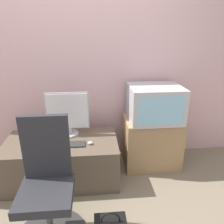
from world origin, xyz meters
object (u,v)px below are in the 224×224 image
Objects in this scene: crt_tv at (155,103)px; keyboard at (67,145)px; main_monitor at (68,114)px; mouse at (90,143)px; office_chair at (48,195)px.

keyboard is at bearing -163.72° from crt_tv.
mouse is at bearing -47.03° from main_monitor.
main_monitor reaches higher than keyboard.
office_chair is at bearing -117.44° from mouse.
crt_tv is (0.99, 0.29, 0.33)m from keyboard.
crt_tv reaches higher than mouse.
crt_tv is (0.99, 0.04, 0.09)m from main_monitor.
office_chair is at bearing -97.76° from keyboard.
main_monitor is 0.35m from keyboard.
main_monitor is 0.99m from crt_tv.
mouse is (0.24, -0.01, 0.01)m from keyboard.
crt_tv reaches higher than main_monitor.
office_chair reaches higher than keyboard.
crt_tv is 1.48m from office_chair.
crt_tv is (0.75, 0.29, 0.32)m from mouse.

